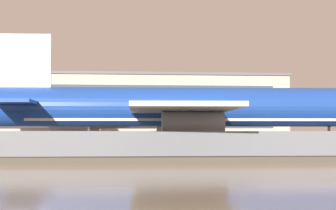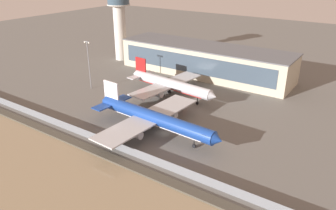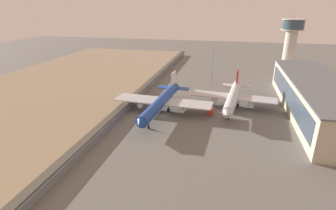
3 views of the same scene
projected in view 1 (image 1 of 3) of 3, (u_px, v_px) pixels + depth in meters
name	position (u px, v px, depth m)	size (l,w,h in m)	color
ground_plane	(216.00, 154.00, 74.36)	(500.00, 500.00, 0.00)	#66635E
shoreline_seawall	(260.00, 159.00, 54.00)	(320.00, 3.00, 0.50)	#474238
perimeter_fence	(247.00, 146.00, 58.52)	(280.00, 0.10, 2.61)	slate
cargo_jet_blue	(187.00, 109.00, 72.86)	(48.87, 42.24, 13.47)	#193D93
passenger_jet_silver	(79.00, 116.00, 100.44)	(43.55, 37.36, 13.29)	silver
baggage_tug	(142.00, 151.00, 60.56)	(3.31, 3.46, 1.80)	yellow
ops_van	(143.00, 141.00, 92.41)	(5.35, 2.49, 2.48)	red
terminal_building	(73.00, 110.00, 133.61)	(85.04, 22.52, 14.10)	#BCB299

